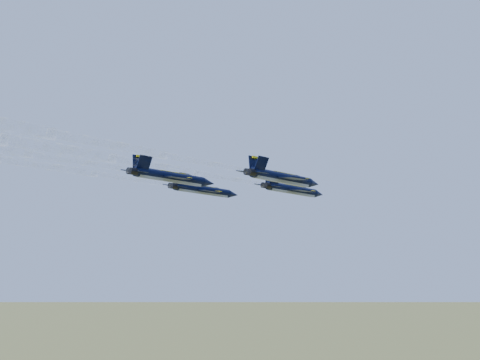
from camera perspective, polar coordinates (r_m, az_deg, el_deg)
The scene contains 4 objects.
jet_lead at distance 112.05m, azimuth 5.70°, elevation -1.05°, with size 13.14×18.00×4.14m.
jet_left at distance 112.51m, azimuth -3.86°, elevation -1.09°, with size 13.14×18.00×4.14m.
jet_right at distance 94.17m, azimuth 4.62°, elevation 0.22°, with size 13.14×18.00×4.14m.
jet_slot at distance 93.69m, azimuth -7.28°, elevation 0.30°, with size 13.14×18.00×4.14m.
Camera 1 is at (54.05, -87.41, 91.08)m, focal length 40.00 mm.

